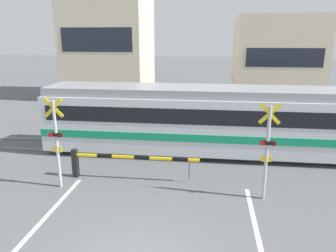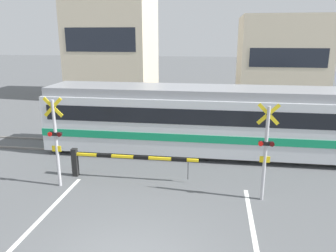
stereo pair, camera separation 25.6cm
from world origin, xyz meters
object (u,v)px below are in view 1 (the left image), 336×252
object	(u,v)px
commuter_train	(217,119)
crossing_barrier_near	(110,160)
pedestrian	(205,112)
crossing_barrier_far	(214,122)
crossing_signal_left	(56,139)
crossing_signal_right	(267,148)

from	to	relation	value
commuter_train	crossing_barrier_near	distance (m)	5.17
pedestrian	commuter_train	bearing A→B (deg)	-81.94
crossing_barrier_far	commuter_train	bearing A→B (deg)	-88.22
crossing_barrier_far	pedestrian	xyz separation A→B (m)	(-0.53, 1.55, 0.17)
commuter_train	crossing_signal_left	distance (m)	6.87
crossing_barrier_near	crossing_signal_right	size ratio (longest dim) A/B	1.49
crossing_barrier_near	pedestrian	bearing A→B (deg)	66.61
crossing_signal_left	pedestrian	size ratio (longest dim) A/B	2.02
crossing_signal_left	crossing_signal_right	xyz separation A→B (m)	(6.94, 0.00, 0.00)
crossing_signal_left	crossing_signal_right	distance (m)	6.94
crossing_signal_left	commuter_train	bearing A→B (deg)	37.17
commuter_train	crossing_barrier_near	size ratio (longest dim) A/B	3.22
commuter_train	crossing_signal_left	bearing A→B (deg)	-142.83
pedestrian	crossing_signal_right	bearing A→B (deg)	-76.24
crossing_barrier_far	crossing_signal_left	size ratio (longest dim) A/B	1.49
crossing_barrier_far	pedestrian	world-z (taller)	pedestrian
pedestrian	crossing_signal_left	bearing A→B (deg)	-119.67
commuter_train	crossing_signal_right	bearing A→B (deg)	-70.53
crossing_barrier_near	crossing_barrier_far	distance (m)	7.18
crossing_barrier_near	pedestrian	xyz separation A→B (m)	(3.30, 7.63, 0.17)
crossing_barrier_near	crossing_barrier_far	bearing A→B (deg)	57.77
crossing_barrier_near	commuter_train	bearing A→B (deg)	39.75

